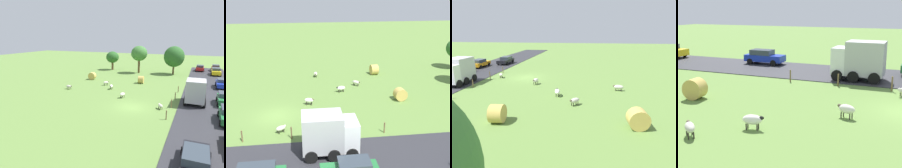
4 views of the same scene
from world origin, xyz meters
TOP-DOWN VIEW (x-y plane):
  - ground_plane at (0.00, 0.00)m, footprint 160.00×160.00m
  - sheep_0 at (-12.89, 4.78)m, footprint 1.25×0.60m
  - sheep_1 at (-2.48, 3.46)m, footprint 0.78×1.17m
  - sheep_2 at (3.66, 0.69)m, footprint 0.87×1.02m
  - sheep_3 at (-8.17, 9.94)m, footprint 1.07×1.10m
  - sheep_4 at (-6.09, 7.59)m, footprint 0.74×1.21m
  - hay_bale_0 at (-2.53, 14.10)m, footprint 1.13×1.51m
  - hay_bale_1 at (-13.04, 13.65)m, footprint 1.58×1.16m
  - fence_post_0 at (4.89, -2.51)m, footprint 0.12×0.12m
  - fence_post_1 at (4.89, 1.67)m, footprint 0.12×0.12m
  - fence_post_2 at (4.89, 5.84)m, footprint 0.12×0.12m
  - fence_post_3 at (4.89, 10.02)m, footprint 0.12×0.12m
  - truck_0 at (7.60, 4.69)m, footprint 2.72×4.35m

SIDE VIEW (x-z plane):
  - ground_plane at x=0.00m, z-range 0.00..0.00m
  - sheep_2 at x=3.66m, z-range 0.11..0.79m
  - sheep_0 at x=-12.89m, z-range 0.11..0.83m
  - sheep_3 at x=-8.17m, z-range 0.13..0.88m
  - fence_post_2 at x=4.89m, z-range 0.00..1.01m
  - fence_post_3 at x=4.89m, z-range 0.00..1.02m
  - sheep_4 at x=-6.09m, z-range 0.13..0.93m
  - fence_post_0 at x=4.89m, z-range 0.00..1.08m
  - sheep_1 at x=-2.48m, z-range 0.14..0.95m
  - fence_post_1 at x=4.89m, z-range 0.00..1.14m
  - hay_bale_0 at x=-2.53m, z-range 0.00..1.43m
  - hay_bale_1 at x=-13.04m, z-range 0.00..1.50m
  - truck_0 at x=7.60m, z-range 0.16..3.52m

